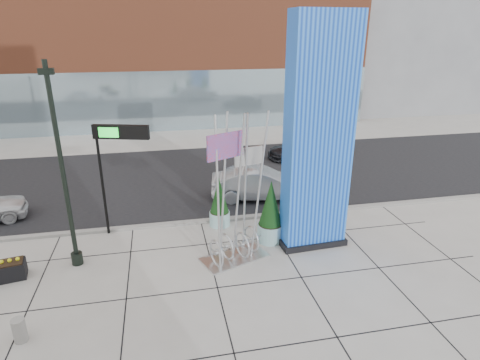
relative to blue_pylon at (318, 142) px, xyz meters
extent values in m
plane|color=#9E9991|center=(-5.22, -1.24, -4.29)|extent=(160.00, 160.00, 0.00)
cube|color=black|center=(-5.22, 8.76, -4.28)|extent=(80.00, 12.00, 0.02)
cube|color=gray|center=(-5.22, 2.76, -4.23)|extent=(80.00, 0.30, 0.12)
cube|color=#99492C|center=(-4.22, 25.76, 1.21)|extent=(34.00, 10.00, 11.00)
cube|color=#8CA5B2|center=(-4.22, 20.96, -1.79)|extent=(34.00, 0.60, 5.00)
cube|color=slate|center=(20.78, 30.76, 4.71)|extent=(20.00, 18.00, 18.00)
cube|color=#0C3ABD|center=(0.00, 0.00, 0.15)|extent=(2.53, 1.14, 8.88)
cube|color=black|center=(0.00, 0.00, -4.17)|extent=(2.74, 1.35, 0.25)
cylinder|color=black|center=(-9.12, 0.29, -0.61)|extent=(0.17, 0.17, 7.36)
cylinder|color=black|center=(-9.12, 0.29, -4.06)|extent=(0.40, 0.40, 0.46)
cube|color=black|center=(-9.12, 0.29, 2.70)|extent=(0.46, 0.21, 0.20)
cube|color=silver|center=(-3.30, -0.51, -4.26)|extent=(2.76, 2.03, 0.07)
cylinder|color=silver|center=(-4.09, -0.74, -1.47)|extent=(0.10, 0.10, 5.64)
cylinder|color=silver|center=(-3.64, -0.34, -1.47)|extent=(0.10, 0.10, 5.64)
cylinder|color=silver|center=(-3.19, -0.63, -1.47)|extent=(0.10, 0.10, 5.64)
cylinder|color=silver|center=(-2.68, -0.29, -1.47)|extent=(0.10, 0.10, 5.64)
cylinder|color=silver|center=(-2.40, -0.79, -1.47)|extent=(0.10, 0.10, 5.64)
torus|color=silver|center=(-4.15, -0.63, -3.75)|extent=(0.43, 0.99, 1.03)
torus|color=silver|center=(-3.58, -0.40, -3.75)|extent=(0.43, 0.99, 1.03)
torus|color=silver|center=(-3.02, -0.63, -3.75)|extent=(0.43, 0.99, 1.03)
torus|color=silver|center=(-2.45, -0.40, -3.75)|extent=(0.43, 0.99, 1.03)
cube|color=red|center=(-3.64, -0.51, 0.22)|extent=(1.36, 0.68, 0.90)
cube|color=silver|center=(-2.62, -0.40, -0.34)|extent=(1.11, 0.34, 0.68)
cylinder|color=gray|center=(-10.00, -3.55, -3.93)|extent=(0.37, 0.37, 0.72)
cylinder|color=black|center=(-8.22, 2.56, -1.94)|extent=(0.11, 0.11, 4.70)
cube|color=black|center=(-7.21, 2.56, 0.18)|extent=(2.21, 0.80, 0.56)
cube|color=#19D833|center=(-7.66, 2.44, 0.18)|extent=(0.76, 0.24, 0.39)
cylinder|color=#98CBCD|center=(0.58, 0.56, -3.94)|extent=(1.01, 1.01, 0.71)
cylinder|color=black|center=(0.58, 0.56, -3.58)|extent=(0.93, 0.93, 0.06)
cone|color=black|center=(0.58, 0.56, -2.67)|extent=(0.91, 0.91, 1.83)
cylinder|color=#98CBCD|center=(-1.60, 0.56, -3.92)|extent=(1.06, 1.06, 0.74)
cylinder|color=black|center=(-1.60, 0.56, -3.55)|extent=(0.98, 0.98, 0.06)
cone|color=black|center=(-1.60, 0.56, -2.59)|extent=(0.95, 0.95, 1.91)
cylinder|color=#98CBCD|center=(-3.42, 2.36, -3.97)|extent=(0.91, 0.91, 0.64)
cylinder|color=black|center=(-3.42, 2.36, -3.66)|extent=(0.83, 0.83, 0.05)
cone|color=black|center=(-3.42, 2.36, -2.84)|extent=(0.82, 0.82, 1.63)
cube|color=black|center=(-11.45, -0.24, -3.99)|extent=(1.50, 0.94, 0.60)
cube|color=black|center=(-11.45, -0.24, -3.67)|extent=(1.39, 0.83, 0.06)
imported|color=#989AA0|center=(-0.94, 4.91, -3.48)|extent=(5.12, 2.45, 1.62)
imported|color=black|center=(3.47, 11.13, -3.64)|extent=(4.73, 2.47, 1.31)
camera|label=1|loc=(-5.77, -13.58, 3.95)|focal=30.00mm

